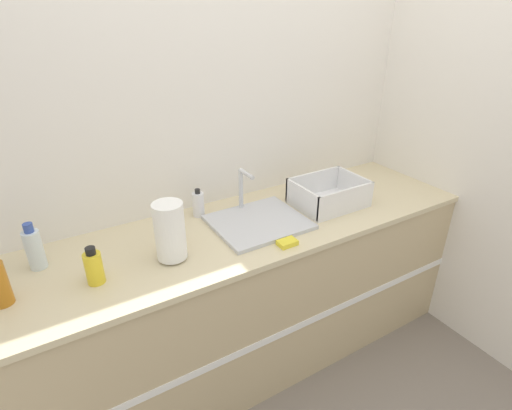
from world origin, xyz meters
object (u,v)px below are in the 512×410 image
(bottle_clear, at_px, (34,249))
(paper_towel_roll, at_px, (170,232))
(dish_rack, at_px, (329,196))
(soap_dispenser, at_px, (198,204))
(sink, at_px, (258,220))
(bottle_yellow, at_px, (94,267))

(bottle_clear, bearing_deg, paper_towel_roll, -24.25)
(dish_rack, height_order, soap_dispenser, soap_dispenser)
(dish_rack, relative_size, bottle_clear, 1.80)
(dish_rack, distance_m, soap_dispenser, 0.72)
(soap_dispenser, bearing_deg, bottle_clear, -174.04)
(sink, xyz_separation_m, dish_rack, (0.45, -0.02, 0.03))
(dish_rack, distance_m, bottle_yellow, 1.26)
(paper_towel_roll, xyz_separation_m, soap_dispenser, (0.26, 0.31, -0.07))
(bottle_clear, xyz_separation_m, soap_dispenser, (0.77, 0.08, -0.03))
(sink, height_order, bottle_yellow, sink)
(soap_dispenser, bearing_deg, sink, -46.30)
(sink, bearing_deg, soap_dispenser, 133.70)
(sink, bearing_deg, bottle_clear, 171.30)
(paper_towel_roll, bearing_deg, bottle_clear, 155.75)
(dish_rack, bearing_deg, bottle_yellow, -177.17)
(sink, xyz_separation_m, bottle_clear, (-1.00, 0.15, 0.08))
(paper_towel_roll, distance_m, bottle_yellow, 0.33)
(bottle_clear, relative_size, bottle_yellow, 1.30)
(dish_rack, distance_m, bottle_clear, 1.46)
(sink, distance_m, soap_dispenser, 0.33)
(paper_towel_roll, relative_size, bottle_clear, 1.27)
(bottle_clear, xyz_separation_m, bottle_yellow, (0.19, -0.23, -0.02))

